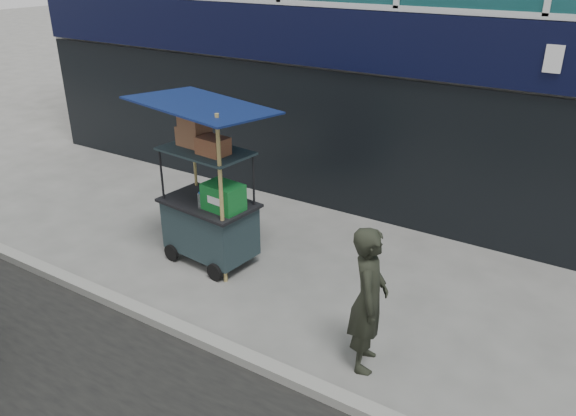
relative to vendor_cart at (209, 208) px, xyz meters
The scene contains 4 objects.
ground 2.25m from the vendor_cart, 41.32° to the right, with size 80.00×80.00×0.00m, color #5E5E5A.
curb 2.35m from the vendor_cart, 45.21° to the right, with size 80.00×0.18×0.12m, color gray.
vendor_cart is the anchor object (origin of this frame).
vendor_man 2.99m from the vendor_cart, 17.00° to the right, with size 0.61×0.40×1.66m, color black.
Camera 1 is at (3.22, -4.12, 4.15)m, focal length 35.00 mm.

